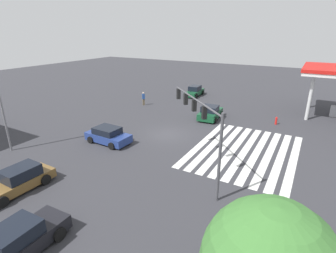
# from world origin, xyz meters

# --- Properties ---
(ground_plane) EXTENTS (119.91, 119.91, 0.00)m
(ground_plane) POSITION_xyz_m (0.00, 0.00, 0.00)
(ground_plane) COLOR #333338
(crosswalk_markings) EXTENTS (11.30, 8.20, 0.01)m
(crosswalk_markings) POSITION_xyz_m (0.00, -7.59, 0.00)
(crosswalk_markings) COLOR silver
(crosswalk_markings) RESTS_ON ground_plane
(traffic_signal_mast) EXTENTS (5.98, 5.98, 5.56)m
(traffic_signal_mast) POSITION_xyz_m (-5.48, -5.48, 4.29)
(traffic_signal_mast) COLOR #47474C
(traffic_signal_mast) RESTS_ON ground_plane
(car_0) EXTENTS (4.24, 2.44, 1.60)m
(car_0) POSITION_xyz_m (6.75, -1.82, 0.72)
(car_0) COLOR #144728
(car_0) RESTS_ON ground_plane
(car_1) EXTENTS (4.50, 2.16, 1.60)m
(car_1) POSITION_xyz_m (-16.18, -1.38, 0.73)
(car_1) COLOR black
(car_1) RESTS_ON ground_plane
(car_2) EXTENTS (4.62, 2.01, 1.52)m
(car_2) POSITION_xyz_m (-13.09, 3.59, 0.69)
(car_2) COLOR brown
(car_2) RESTS_ON ground_plane
(car_4) EXTENTS (2.29, 4.24, 1.46)m
(car_4) POSITION_xyz_m (-4.40, 3.81, 0.69)
(car_4) COLOR navy
(car_4) RESTS_ON ground_plane
(car_5) EXTENTS (4.61, 2.11, 1.57)m
(car_5) POSITION_xyz_m (16.36, 4.45, 0.71)
(car_5) COLOR #144728
(car_5) RESTS_ON ground_plane
(pedestrian) EXTENTS (0.41, 0.41, 1.82)m
(pedestrian) POSITION_xyz_m (7.78, 8.27, 1.03)
(pedestrian) COLOR brown
(pedestrian) RESTS_ON ground_plane
(fire_hydrant) EXTENTS (0.22, 0.22, 0.86)m
(fire_hydrant) POSITION_xyz_m (8.42, -8.84, 0.43)
(fire_hydrant) COLOR red
(fire_hydrant) RESTS_ON ground_plane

